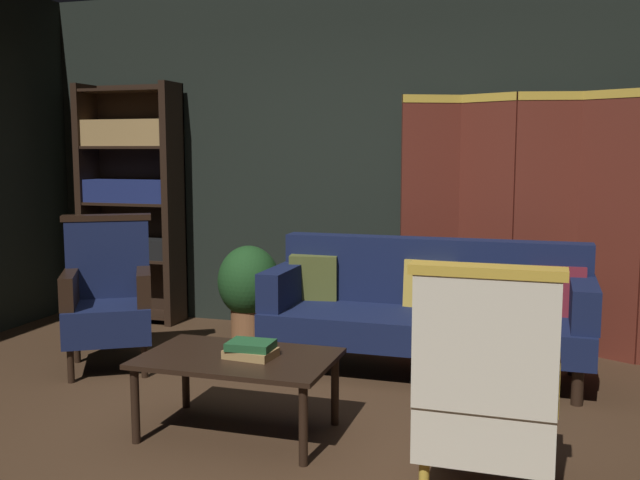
% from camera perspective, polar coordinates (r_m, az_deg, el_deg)
% --- Properties ---
extents(ground_plane, '(10.00, 10.00, 0.00)m').
position_cam_1_polar(ground_plane, '(3.83, -3.69, -15.69)').
color(ground_plane, '#3D2819').
extents(back_wall, '(7.20, 0.10, 2.80)m').
position_cam_1_polar(back_wall, '(5.89, 4.80, 6.25)').
color(back_wall, black).
rests_on(back_wall, ground_plane).
extents(folding_screen, '(2.15, 0.34, 1.90)m').
position_cam_1_polar(folding_screen, '(5.50, 17.38, 1.57)').
color(folding_screen, '#5B2319').
rests_on(folding_screen, ground_plane).
extents(bookshelf, '(0.90, 0.32, 2.05)m').
position_cam_1_polar(bookshelf, '(6.48, -14.67, 3.36)').
color(bookshelf, black).
rests_on(bookshelf, ground_plane).
extents(velvet_couch, '(2.12, 0.78, 0.88)m').
position_cam_1_polar(velvet_couch, '(4.92, 8.45, -5.09)').
color(velvet_couch, black).
rests_on(velvet_couch, ground_plane).
extents(coffee_table, '(1.00, 0.64, 0.42)m').
position_cam_1_polar(coffee_table, '(3.85, -6.49, -9.74)').
color(coffee_table, black).
rests_on(coffee_table, ground_plane).
extents(armchair_gilt_accent, '(0.60, 0.58, 1.04)m').
position_cam_1_polar(armchair_gilt_accent, '(3.16, 13.02, -11.43)').
color(armchair_gilt_accent, gold).
rests_on(armchair_gilt_accent, ground_plane).
extents(armchair_wing_left, '(0.79, 0.79, 1.04)m').
position_cam_1_polar(armchair_wing_left, '(5.15, -16.37, -4.34)').
color(armchair_wing_left, black).
rests_on(armchair_wing_left, ground_plane).
extents(potted_plant, '(0.47, 0.47, 0.76)m').
position_cam_1_polar(potted_plant, '(5.55, -5.64, -3.79)').
color(potted_plant, brown).
rests_on(potted_plant, ground_plane).
extents(book_tan_leather, '(0.26, 0.20, 0.04)m').
position_cam_1_polar(book_tan_leather, '(3.80, -5.47, -8.87)').
color(book_tan_leather, '#9E7A47').
rests_on(book_tan_leather, coffee_table).
extents(book_green_cloth, '(0.24, 0.18, 0.04)m').
position_cam_1_polar(book_green_cloth, '(3.79, -5.48, -8.26)').
color(book_green_cloth, '#1E4C28').
rests_on(book_green_cloth, book_tan_leather).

